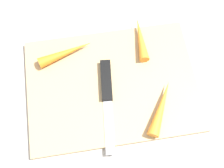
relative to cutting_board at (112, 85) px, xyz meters
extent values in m
plane|color=#ADA8A0|center=(0.00, 0.00, -0.01)|extent=(1.40, 1.40, 0.00)
cube|color=tan|center=(0.00, 0.00, 0.00)|extent=(0.36, 0.26, 0.01)
cube|color=#B7B7BC|center=(0.02, 0.09, 0.01)|extent=(0.03, 0.11, 0.00)
cube|color=black|center=(0.01, -0.01, 0.01)|extent=(0.03, 0.09, 0.01)
cone|color=orange|center=(0.09, -0.08, 0.02)|extent=(0.12, 0.06, 0.02)
cone|color=orange|center=(-0.08, -0.09, 0.02)|extent=(0.03, 0.11, 0.02)
cone|color=orange|center=(-0.09, 0.07, 0.02)|extent=(0.08, 0.12, 0.02)
camera|label=1|loc=(0.04, 0.23, 0.59)|focal=47.36mm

